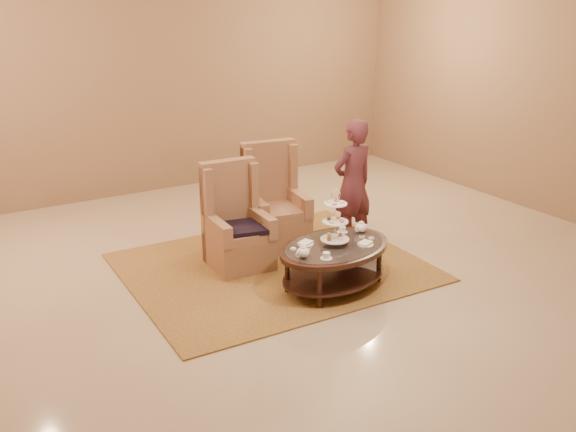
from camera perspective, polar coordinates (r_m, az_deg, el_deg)
ground at (r=6.82m, az=1.80°, el=-5.95°), size 8.00×8.00×0.00m
ceiling at (r=6.82m, az=1.80°, el=-5.95°), size 8.00×8.00×0.02m
wall_back at (r=9.82m, az=-11.17°, el=12.30°), size 8.00×0.04×3.50m
wall_right at (r=9.07m, az=24.06°, el=10.41°), size 0.04×8.00×3.50m
rug at (r=7.17m, az=-1.35°, el=-4.55°), size 3.19×2.68×0.02m
tea_table at (r=6.57m, az=4.14°, el=-3.29°), size 1.43×1.12×1.07m
armchair_left at (r=7.12m, az=-4.64°, el=-1.40°), size 0.67×0.69×1.17m
armchair_right at (r=7.72m, az=-1.25°, el=0.48°), size 0.76×0.78×1.23m
person at (r=7.58m, az=5.78°, el=2.87°), size 0.59×0.42×1.54m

